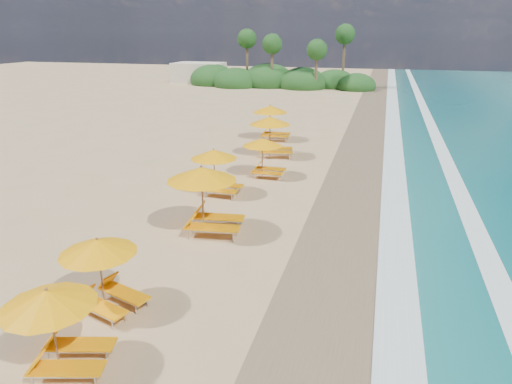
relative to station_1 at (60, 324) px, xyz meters
name	(u,v)px	position (x,y,z in m)	size (l,w,h in m)	color
ground	(256,220)	(1.87, 9.58, -1.18)	(160.00, 160.00, 0.00)	tan
wet_sand	(355,230)	(5.87, 9.58, -1.18)	(4.00, 160.00, 0.01)	#80694C
surf_foam	(429,238)	(8.57, 9.58, -1.16)	(4.00, 160.00, 0.01)	white
station_1	(60,324)	(0.00, 0.00, 0.00)	(2.63, 2.55, 2.11)	olive
station_2	(104,270)	(-0.41, 2.39, 0.01)	(2.68, 2.61, 2.12)	olive
station_3	(208,195)	(0.44, 7.95, 0.31)	(3.09, 2.93, 2.66)	olive
station_4	(218,169)	(-0.68, 12.10, 0.05)	(2.41, 2.24, 2.21)	olive
station_5	(265,155)	(0.77, 15.37, 0.00)	(2.28, 2.10, 2.11)	olive
station_6	(273,134)	(0.19, 19.50, 0.23)	(3.05, 2.92, 2.52)	olive
station_7	(273,120)	(-0.87, 23.84, 0.20)	(2.79, 2.61, 2.47)	olive
treeline	(275,79)	(-8.07, 55.09, -0.19)	(25.80, 8.80, 9.74)	#163D14
beach_building	(199,73)	(-20.13, 57.58, 0.22)	(7.00, 5.00, 2.80)	beige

